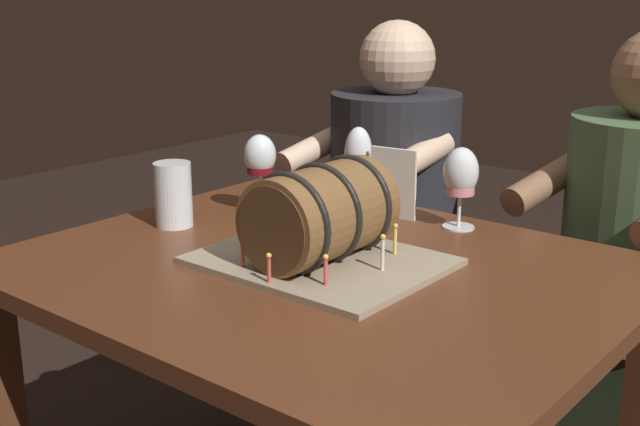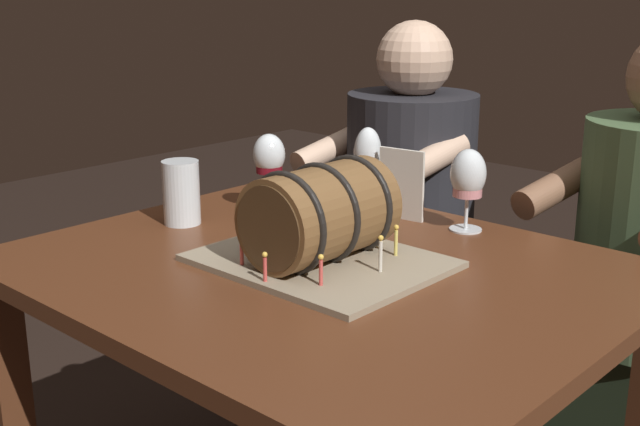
% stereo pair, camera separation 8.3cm
% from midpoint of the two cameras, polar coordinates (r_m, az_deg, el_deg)
% --- Properties ---
extents(dining_table, '(1.13, 0.92, 0.75)m').
position_cam_midpoint_polar(dining_table, '(1.59, -1.46, -7.75)').
color(dining_table, '#562D19').
rests_on(dining_table, ground).
extents(barrel_cake, '(0.44, 0.35, 0.20)m').
position_cam_midpoint_polar(barrel_cake, '(1.52, -1.56, -0.51)').
color(barrel_cake, gray).
rests_on(barrel_cake, dining_table).
extents(wine_glass_rose, '(0.08, 0.08, 0.18)m').
position_cam_midpoint_polar(wine_glass_rose, '(1.76, 8.50, 2.57)').
color(wine_glass_rose, white).
rests_on(wine_glass_rose, dining_table).
extents(wine_glass_empty, '(0.06, 0.06, 0.20)m').
position_cam_midpoint_polar(wine_glass_empty, '(1.88, 1.44, 4.12)').
color(wine_glass_empty, white).
rests_on(wine_glass_empty, dining_table).
extents(wine_glass_red, '(0.07, 0.07, 0.18)m').
position_cam_midpoint_polar(wine_glass_red, '(1.86, -5.50, 3.80)').
color(wine_glass_red, white).
rests_on(wine_glass_red, dining_table).
extents(beer_pint, '(0.08, 0.08, 0.14)m').
position_cam_midpoint_polar(beer_pint, '(1.80, -11.52, 1.03)').
color(beer_pint, white).
rests_on(beer_pint, dining_table).
extents(menu_card, '(0.11, 0.03, 0.16)m').
position_cam_midpoint_polar(menu_card, '(1.83, 3.87, 2.09)').
color(menu_card, silver).
rests_on(menu_card, dining_table).
extents(person_seated_left, '(0.44, 0.52, 1.17)m').
position_cam_midpoint_polar(person_seated_left, '(2.39, 4.09, -1.46)').
color(person_seated_left, black).
rests_on(person_seated_left, ground).
extents(person_seated_right, '(0.47, 0.54, 1.17)m').
position_cam_midpoint_polar(person_seated_right, '(2.09, 20.11, -4.99)').
color(person_seated_right, '#2A3A24').
rests_on(person_seated_right, ground).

